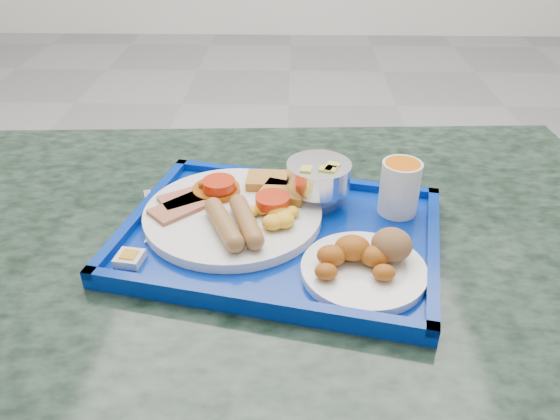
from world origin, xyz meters
name	(u,v)px	position (x,y,z in m)	size (l,w,h in m)	color
floor	(285,224)	(0.00, 0.00, 0.00)	(6.00, 6.00, 0.00)	gray
table	(267,329)	(-0.01, -1.18, 0.57)	(1.27, 0.88, 0.77)	slate
tray	(280,236)	(0.01, -1.20, 0.78)	(0.52, 0.43, 0.03)	#032798
main_plate	(238,210)	(-0.06, -1.16, 0.80)	(0.28, 0.28, 0.04)	white
bread_plate	(367,261)	(0.13, -1.29, 0.80)	(0.17, 0.17, 0.06)	white
fruit_bowl	(319,177)	(0.07, -1.10, 0.83)	(0.10, 0.10, 0.07)	silver
juice_cup	(400,186)	(0.19, -1.13, 0.83)	(0.06, 0.06, 0.09)	white
spoon	(163,202)	(-0.18, -1.12, 0.79)	(0.03, 0.15, 0.01)	silver
knife	(153,217)	(-0.19, -1.16, 0.79)	(0.01, 0.17, 0.00)	silver
jam_packet	(130,258)	(-0.20, -1.27, 0.79)	(0.04, 0.04, 0.01)	silver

